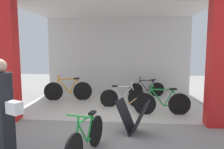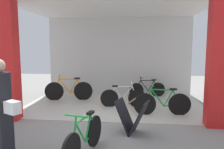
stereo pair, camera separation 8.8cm
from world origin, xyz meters
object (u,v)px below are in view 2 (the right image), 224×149
Objects in this scene: bicycle_inside_1 at (69,90)px; bicycle_parked_0 at (84,138)px; bicycle_inside_0 at (123,97)px; pedestrian_2 at (1,107)px; bicycle_inside_3 at (162,103)px; bicycle_inside_2 at (147,89)px; sandwich_board_sign at (132,117)px.

bicycle_parked_0 is at bearing -69.71° from bicycle_inside_1.
pedestrian_2 is (-1.93, -3.56, 0.60)m from bicycle_inside_0.
bicycle_inside_1 is at bearing 155.19° from bicycle_inside_3.
bicycle_inside_3 is 4.22m from pedestrian_2.
bicycle_inside_1 reaches higher than bicycle_inside_3.
bicycle_inside_0 is at bearing -119.45° from bicycle_inside_2.
bicycle_inside_2 is at bearing 81.48° from sandwich_board_sign.
bicycle_inside_3 is (1.17, -0.76, 0.03)m from bicycle_inside_0.
bicycle_inside_0 is 1.06× the size of bicycle_inside_2.
pedestrian_2 is (0.10, -4.28, 0.55)m from bicycle_inside_1.
bicycle_inside_3 is at bearing 42.13° from pedestrian_2.
bicycle_inside_3 is 0.93× the size of pedestrian_2.
bicycle_parked_0 is at bearing -125.31° from sandwich_board_sign.
pedestrian_2 is (-2.80, -5.11, 0.61)m from bicycle_inside_2.
bicycle_inside_3 is 1.66m from sandwich_board_sign.
pedestrian_2 is (-1.41, -0.20, 0.59)m from bicycle_parked_0.
bicycle_inside_2 is 0.86× the size of bicycle_inside_3.
bicycle_inside_0 is 2.15m from bicycle_inside_1.
pedestrian_2 is at bearing -172.11° from bicycle_parked_0.
bicycle_inside_2 is (0.87, 1.55, -0.01)m from bicycle_inside_0.
bicycle_parked_0 is (1.51, -4.08, -0.04)m from bicycle_inside_1.
bicycle_parked_0 is (-1.69, -2.61, -0.02)m from bicycle_inside_3.
bicycle_inside_3 is at bearing 59.14° from sandwich_board_sign.
bicycle_inside_2 is at bearing 61.24° from pedestrian_2.
bicycle_inside_3 reaches higher than bicycle_inside_2.
bicycle_inside_0 reaches higher than bicycle_inside_2.
bicycle_parked_0 reaches higher than bicycle_inside_0.
sandwich_board_sign is at bearing -120.86° from bicycle_inside_3.
bicycle_inside_0 is 4.09m from pedestrian_2.
sandwich_board_sign is 0.46× the size of pedestrian_2.
bicycle_inside_2 is 2.33m from bicycle_inside_3.
bicycle_inside_3 is (0.29, -2.31, 0.04)m from bicycle_inside_2.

